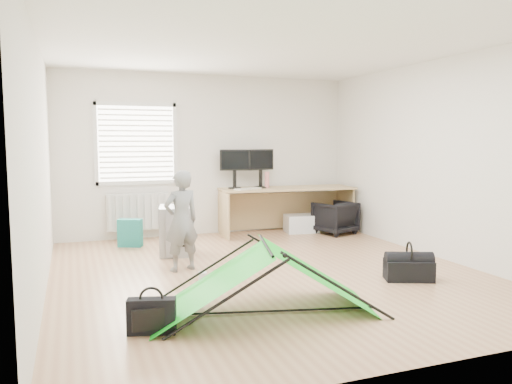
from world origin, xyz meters
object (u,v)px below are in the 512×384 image
object	(u,v)px
office_chair	(335,218)
duffel_bag	(409,270)
thermos	(267,180)
storage_crate	(301,223)
monitor_right	(261,174)
person	(181,221)
monitor_left	(235,174)
filing_cabinet	(176,230)
desk	(287,210)
kite	(266,279)
laptop_bag	(152,316)

from	to	relation	value
office_chair	duffel_bag	size ratio (longest dim) A/B	1.15
thermos	storage_crate	xyz separation A→B (m)	(0.60, -0.11, -0.78)
thermos	office_chair	size ratio (longest dim) A/B	0.45
monitor_right	person	xyz separation A→B (m)	(-1.80, -1.98, -0.41)
monitor_left	monitor_right	size ratio (longest dim) A/B	1.00
filing_cabinet	duffel_bag	size ratio (longest dim) A/B	1.27
desk	storage_crate	size ratio (longest dim) A/B	4.23
monitor_left	office_chair	xyz separation A→B (m)	(1.64, -0.53, -0.75)
monitor_right	storage_crate	distance (m)	1.13
filing_cabinet	person	distance (m)	0.97
desk	monitor_right	size ratio (longest dim) A/B	4.58
monitor_left	thermos	size ratio (longest dim) A/B	1.82
monitor_right	duffel_bag	distance (m)	3.49
filing_cabinet	thermos	distance (m)	2.13
duffel_bag	monitor_left	bearing A→B (deg)	129.43
filing_cabinet	office_chair	world-z (taller)	filing_cabinet
monitor_right	kite	size ratio (longest dim) A/B	0.24
monitor_left	duffel_bag	distance (m)	3.62
monitor_right	thermos	world-z (taller)	monitor_right
filing_cabinet	kite	world-z (taller)	filing_cabinet
laptop_bag	thermos	bearing A→B (deg)	72.76
filing_cabinet	monitor_left	bearing A→B (deg)	53.25
monitor_left	storage_crate	bearing A→B (deg)	7.96
thermos	office_chair	distance (m)	1.34
thermos	laptop_bag	size ratio (longest dim) A/B	0.69
duffel_bag	desk	bearing A→B (deg)	114.53
thermos	person	xyz separation A→B (m)	(-1.90, -1.93, -0.31)
storage_crate	desk	bearing A→B (deg)	169.43
desk	monitor_right	xyz separation A→B (m)	(-0.45, 0.12, 0.64)
monitor_right	desk	bearing A→B (deg)	-31.42
thermos	person	bearing A→B (deg)	-134.53
office_chair	laptop_bag	size ratio (longest dim) A/B	1.54
filing_cabinet	kite	bearing A→B (deg)	-71.70
filing_cabinet	laptop_bag	xyz separation A→B (m)	(-0.77, -2.84, -0.19)
laptop_bag	duffel_bag	size ratio (longest dim) A/B	0.74
office_chair	storage_crate	distance (m)	0.60
monitor_right	person	size ratio (longest dim) A/B	0.41
monitor_left	kite	xyz separation A→B (m)	(-0.92, -3.80, -0.71)
kite	laptop_bag	xyz separation A→B (m)	(-1.08, -0.13, -0.17)
thermos	storage_crate	size ratio (longest dim) A/B	0.51
desk	kite	distance (m)	4.08
office_chair	laptop_bag	bearing A→B (deg)	25.39
duffel_bag	laptop_bag	bearing A→B (deg)	-146.74
desk	laptop_bag	bearing A→B (deg)	-123.50
desk	office_chair	size ratio (longest dim) A/B	3.76
desk	laptop_bag	world-z (taller)	desk
monitor_right	person	bearing A→B (deg)	-148.99
monitor_right	office_chair	world-z (taller)	monitor_right
monitor_left	monitor_right	distance (m)	0.46
monitor_left	laptop_bag	world-z (taller)	monitor_left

